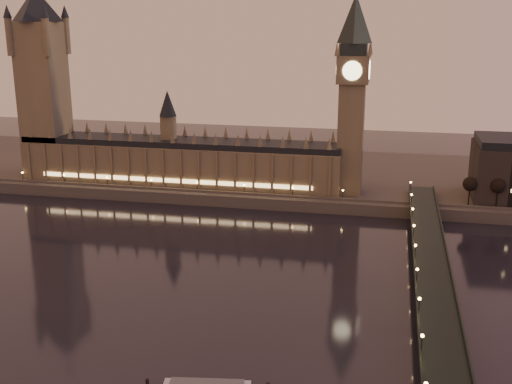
{
  "coord_description": "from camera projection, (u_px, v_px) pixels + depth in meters",
  "views": [
    {
      "loc": [
        74.51,
        -211.55,
        98.59
      ],
      "look_at": [
        21.87,
        35.0,
        28.05
      ],
      "focal_mm": 45.0,
      "sensor_mm": 36.0,
      "label": 1
    }
  ],
  "objects": [
    {
      "name": "ground",
      "position": [
        180.0,
        285.0,
        240.78
      ],
      "size": [
        700.0,
        700.0,
        0.0
      ],
      "primitive_type": "plane",
      "color": "black",
      "rests_on": "ground"
    },
    {
      "name": "big_ben",
      "position": [
        353.0,
        83.0,
        326.64
      ],
      "size": [
        17.68,
        17.68,
        104.0
      ],
      "color": "brown",
      "rests_on": "ground"
    },
    {
      "name": "far_embankment",
      "position": [
        314.0,
        176.0,
        389.34
      ],
      "size": [
        560.0,
        130.0,
        6.0
      ],
      "primitive_type": "cube",
      "color": "#423D35",
      "rests_on": "ground"
    },
    {
      "name": "victoria_tower",
      "position": [
        42.0,
        73.0,
        361.14
      ],
      "size": [
        31.68,
        31.68,
        118.0
      ],
      "color": "brown",
      "rests_on": "ground"
    },
    {
      "name": "palace_of_westminster",
      "position": [
        179.0,
        156.0,
        356.95
      ],
      "size": [
        180.0,
        26.62,
        52.0
      ],
      "color": "brown",
      "rests_on": "ground"
    },
    {
      "name": "bare_tree_0",
      "position": [
        471.0,
        186.0,
        316.0
      ],
      "size": [
        6.78,
        6.78,
        13.78
      ],
      "color": "black",
      "rests_on": "ground"
    },
    {
      "name": "bare_tree_1",
      "position": [
        500.0,
        187.0,
        313.31
      ],
      "size": [
        6.78,
        6.78,
        13.78
      ],
      "color": "black",
      "rests_on": "ground"
    },
    {
      "name": "westminster_bridge",
      "position": [
        432.0,
        293.0,
        220.88
      ],
      "size": [
        13.2,
        260.0,
        15.3
      ],
      "color": "black",
      "rests_on": "ground"
    }
  ]
}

